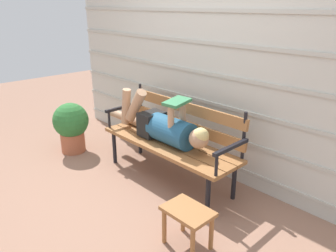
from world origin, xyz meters
name	(u,v)px	position (x,y,z in m)	size (l,w,h in m)	color
ground_plane	(159,183)	(0.00, 0.00, 0.00)	(12.00, 12.00, 0.00)	#936B56
house_siding	(204,72)	(0.00, 0.66, 1.09)	(4.56, 0.08, 2.18)	beige
park_bench	(173,136)	(0.00, 0.21, 0.47)	(1.61, 0.51, 0.88)	#9E6638
reclining_person	(163,126)	(-0.08, 0.13, 0.59)	(1.63, 0.28, 0.51)	#23567A
footstool	(188,218)	(0.86, -0.47, 0.26)	(0.37, 0.26, 0.33)	#9E6638
potted_plant	(71,125)	(-1.34, -0.26, 0.36)	(0.44, 0.44, 0.63)	#AD5B3D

